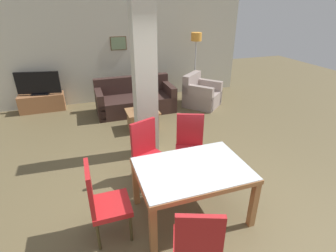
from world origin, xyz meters
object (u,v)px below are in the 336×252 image
object	(u,v)px
dining_table	(192,178)
dining_chair_far_left	(148,151)
sofa	(135,100)
tv_screen	(38,84)
coffee_table	(143,119)
dining_chair_far_right	(190,144)
dining_chair_head_left	(103,200)
floor_lamp	(196,44)
bottle	(141,105)
armchair	(201,95)
dining_chair_near_left	(197,244)
tv_stand	(42,103)

from	to	relation	value
dining_table	dining_chair_far_left	bearing A→B (deg)	111.51
sofa	tv_screen	size ratio (longest dim) A/B	1.86
dining_chair_far_left	coffee_table	bearing A→B (deg)	-122.56
dining_chair_far_right	dining_chair_head_left	bearing A→B (deg)	52.31
floor_lamp	coffee_table	bearing A→B (deg)	-141.89
bottle	dining_chair_head_left	bearing A→B (deg)	-111.95
sofa	floor_lamp	xyz separation A→B (m)	(1.89, 0.44, 1.27)
dining_chair_far_left	bottle	bearing A→B (deg)	-122.20
sofa	armchair	xyz separation A→B (m)	(1.80, -0.21, 0.01)
dining_table	dining_chair_head_left	bearing A→B (deg)	180.00
sofa	dining_chair_near_left	bearing A→B (deg)	84.72
dining_chair_far_right	sofa	xyz separation A→B (m)	(-0.25, 3.02, -0.26)
tv_stand	floor_lamp	size ratio (longest dim) A/B	0.59
sofa	bottle	world-z (taller)	sofa
dining_chair_far_left	tv_screen	world-z (taller)	tv_screen
dining_table	tv_stand	world-z (taller)	dining_table
coffee_table	tv_stand	distance (m)	2.94
sofa	tv_screen	bearing A→B (deg)	-19.08
dining_chair_far_right	dining_chair_far_left	distance (m)	0.70
bottle	tv_screen	xyz separation A→B (m)	(-2.26, 1.80, 0.20)
dining_chair_near_left	bottle	world-z (taller)	dining_chair_near_left
dining_chair_near_left	floor_lamp	bearing A→B (deg)	86.92
dining_chair_far_right	tv_screen	xyz separation A→B (m)	(-2.57, 3.82, 0.19)
coffee_table	dining_chair_far_right	bearing A→B (deg)	-80.42
tv_screen	dining_table	bearing A→B (deg)	126.33
dining_chair_head_left	armchair	bearing A→B (deg)	140.62
tv_screen	coffee_table	bearing A→B (deg)	150.89
armchair	coffee_table	size ratio (longest dim) A/B	1.66
dining_table	dining_chair_far_left	xyz separation A→B (m)	(-0.35, 0.89, -0.04)
dining_chair_far_right	armchair	bearing A→B (deg)	-97.41
dining_chair_near_left	tv_stand	distance (m)	5.94
coffee_table	dining_chair_head_left	bearing A→B (deg)	-112.53
dining_chair_far_right	dining_chair_head_left	size ratio (longest dim) A/B	1.00
dining_chair_near_left	dining_chair_far_left	xyz separation A→B (m)	(-0.00, 1.81, 0.00)
dining_table	dining_chair_far_left	world-z (taller)	dining_chair_far_left
dining_chair_near_left	dining_chair_head_left	size ratio (longest dim) A/B	1.00
bottle	tv_stand	xyz separation A→B (m)	(-2.26, 1.80, -0.32)
armchair	bottle	world-z (taller)	armchair
tv_stand	sofa	bearing A→B (deg)	-19.08
dining_chair_near_left	tv_stand	world-z (taller)	dining_chair_near_left
dining_table	dining_chair_far_right	xyz separation A→B (m)	(0.35, 0.89, -0.04)
tv_stand	tv_screen	bearing A→B (deg)	116.57
armchair	tv_stand	distance (m)	4.24
armchair	tv_screen	size ratio (longest dim) A/B	1.10
dining_table	dining_chair_head_left	distance (m)	1.14
dining_chair_far_right	coffee_table	size ratio (longest dim) A/B	1.46
dining_chair_head_left	sofa	size ratio (longest dim) A/B	0.52
dining_chair_head_left	bottle	size ratio (longest dim) A/B	3.54
bottle	dining_chair_near_left	bearing A→B (deg)	-95.68
dining_chair_far_left	tv_stand	size ratio (longest dim) A/B	0.93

